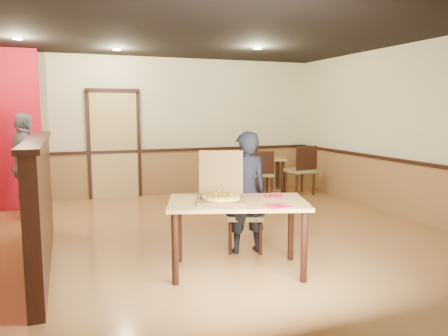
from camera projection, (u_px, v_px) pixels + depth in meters
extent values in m
plane|color=#BB8048|center=(206.00, 241.00, 5.83)|extent=(7.00, 7.00, 0.00)
plane|color=black|center=(205.00, 25.00, 5.46)|extent=(7.00, 7.00, 0.00)
plane|color=beige|center=(154.00, 127.00, 8.91)|extent=(7.00, 0.00, 7.00)
plane|color=beige|center=(418.00, 132.00, 6.84)|extent=(0.00, 7.00, 7.00)
cube|color=olive|center=(155.00, 173.00, 9.00)|extent=(7.00, 0.04, 0.90)
cube|color=black|center=(155.00, 151.00, 8.92)|extent=(7.00, 0.06, 0.06)
cube|color=olive|center=(413.00, 192.00, 6.95)|extent=(0.04, 7.00, 0.90)
cube|color=black|center=(414.00, 163.00, 6.88)|extent=(0.06, 7.00, 0.06)
cube|color=tan|center=(114.00, 145.00, 8.64)|extent=(0.90, 0.06, 2.10)
cube|color=black|center=(41.00, 204.00, 4.87)|extent=(0.14, 3.00, 1.40)
cube|color=black|center=(37.00, 140.00, 4.78)|extent=(0.20, 3.10, 0.05)
cylinder|color=beige|center=(17.00, 38.00, 6.36)|extent=(0.14, 0.14, 0.02)
cylinder|color=beige|center=(117.00, 49.00, 7.52)|extent=(0.14, 0.14, 0.02)
cylinder|color=beige|center=(257.00, 48.00, 7.34)|extent=(0.14, 0.14, 0.02)
cube|color=tan|center=(238.00, 203.00, 4.66)|extent=(1.64, 1.23, 0.04)
cylinder|color=black|center=(175.00, 249.00, 4.35)|extent=(0.07, 0.07, 0.74)
cylinder|color=black|center=(179.00, 230.00, 5.02)|extent=(0.07, 0.07, 0.74)
cylinder|color=black|center=(304.00, 247.00, 4.41)|extent=(0.07, 0.07, 0.74)
cylinder|color=black|center=(291.00, 229.00, 5.08)|extent=(0.07, 0.07, 0.74)
cube|color=olive|center=(245.00, 215.00, 5.43)|extent=(0.57, 0.57, 0.06)
cube|color=black|center=(244.00, 193.00, 5.60)|extent=(0.41, 0.18, 0.42)
cylinder|color=black|center=(230.00, 239.00, 5.29)|extent=(0.04, 0.04, 0.38)
cylinder|color=black|center=(230.00, 231.00, 5.65)|extent=(0.04, 0.04, 0.38)
cylinder|color=black|center=(260.00, 239.00, 5.29)|extent=(0.04, 0.04, 0.38)
cylinder|color=black|center=(258.00, 231.00, 5.65)|extent=(0.04, 0.04, 0.38)
cube|color=olive|center=(260.00, 174.00, 8.74)|extent=(0.56, 0.56, 0.06)
cube|color=black|center=(263.00, 163.00, 8.49)|extent=(0.45, 0.13, 0.45)
cylinder|color=black|center=(267.00, 185.00, 8.99)|extent=(0.04, 0.04, 0.41)
cylinder|color=black|center=(272.00, 189.00, 8.61)|extent=(0.04, 0.04, 0.41)
cylinder|color=black|center=(248.00, 186.00, 8.93)|extent=(0.04, 0.04, 0.41)
cylinder|color=black|center=(252.00, 189.00, 8.55)|extent=(0.04, 0.04, 0.41)
cube|color=olive|center=(300.00, 170.00, 9.04)|extent=(0.55, 0.55, 0.07)
cube|color=black|center=(307.00, 158.00, 8.79)|extent=(0.48, 0.09, 0.48)
cylinder|color=black|center=(302.00, 182.00, 9.35)|extent=(0.05, 0.05, 0.44)
cylinder|color=black|center=(314.00, 185.00, 8.97)|extent=(0.05, 0.05, 0.44)
cylinder|color=black|center=(285.00, 183.00, 9.17)|extent=(0.05, 0.05, 0.44)
cylinder|color=black|center=(297.00, 186.00, 8.80)|extent=(0.05, 0.05, 0.44)
cube|color=tan|center=(268.00, 159.00, 9.37)|extent=(0.84, 0.84, 0.04)
cylinder|color=black|center=(258.00, 177.00, 9.14)|extent=(0.07, 0.07, 0.69)
cylinder|color=black|center=(255.00, 174.00, 9.65)|extent=(0.07, 0.07, 0.69)
cylinder|color=black|center=(283.00, 177.00, 9.18)|extent=(0.07, 0.07, 0.69)
cylinder|color=black|center=(278.00, 173.00, 9.69)|extent=(0.07, 0.07, 0.69)
imported|color=black|center=(246.00, 192.00, 5.31)|extent=(0.57, 0.40, 1.49)
imported|color=gray|center=(26.00, 166.00, 6.96)|extent=(0.67, 1.08, 1.71)
cube|color=brown|center=(221.00, 200.00, 4.60)|extent=(0.62, 0.62, 0.04)
cube|color=brown|center=(221.00, 172.00, 4.85)|extent=(0.49, 0.25, 0.48)
cylinder|color=gold|center=(221.00, 197.00, 4.60)|extent=(0.49, 0.49, 0.03)
cube|color=red|center=(277.00, 206.00, 4.40)|extent=(0.27, 0.27, 0.01)
cylinder|color=silver|center=(275.00, 205.00, 4.39)|extent=(0.04, 0.20, 0.01)
cube|color=silver|center=(280.00, 205.00, 4.41)|extent=(0.05, 0.21, 0.00)
cube|color=red|center=(273.00, 196.00, 4.90)|extent=(0.27, 0.27, 0.00)
cylinder|color=silver|center=(271.00, 196.00, 4.89)|extent=(0.07, 0.17, 0.01)
cube|color=silver|center=(276.00, 196.00, 4.91)|extent=(0.08, 0.18, 0.00)
cylinder|color=brown|center=(272.00, 155.00, 9.30)|extent=(0.05, 0.05, 0.14)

